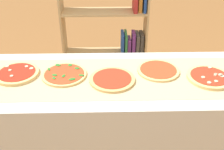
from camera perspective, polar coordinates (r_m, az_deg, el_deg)
counter at (r=2.14m, az=0.00°, el=-11.28°), size 2.69×0.74×0.94m
parchment_paper at (r=1.85m, az=0.00°, el=-0.50°), size 2.30×0.53×0.00m
pizza_mushroom_0 at (r=1.98m, az=-19.43°, el=0.32°), size 0.30×0.30×0.03m
pizza_spinach_1 at (r=1.89m, az=-10.03°, el=0.13°), size 0.31×0.31×0.02m
pizza_plain_2 at (r=1.81m, az=0.03°, el=-0.90°), size 0.31×0.31×0.02m
pizza_plain_3 at (r=1.94m, az=9.72°, el=0.99°), size 0.30×0.30×0.02m
pizza_mushroom_4 at (r=1.94m, az=19.84°, el=-0.43°), size 0.30×0.30×0.03m
bookshelf at (r=3.07m, az=0.74°, el=7.55°), size 0.93×0.28×1.49m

